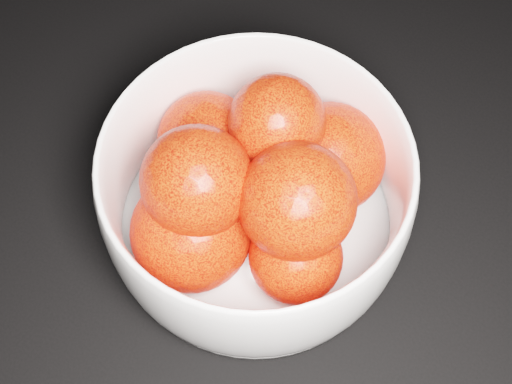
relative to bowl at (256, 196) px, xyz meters
The scene contains 3 objects.
ground 0.14m from the bowl, 114.35° to the right, with size 3.00×3.00×0.00m, color black.
bowl is the anchor object (origin of this frame).
orange_pile 0.01m from the bowl, behind, with size 0.18×0.20×0.13m.
Camera 1 is at (0.20, -0.07, 0.51)m, focal length 50.00 mm.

